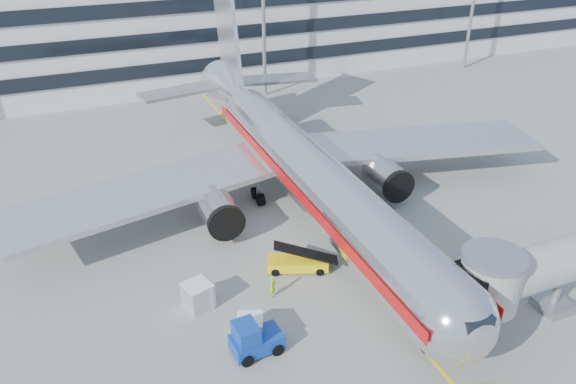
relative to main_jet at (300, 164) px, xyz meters
name	(u,v)px	position (x,y,z in m)	size (l,w,h in m)	color
ground	(362,279)	(0.00, -11.72, -4.23)	(180.00, 180.00, 0.00)	gray
lead_in_line	(307,215)	(0.00, -1.72, -4.23)	(0.25, 70.00, 0.01)	yellow
main_jet	(300,164)	(0.00, 0.00, 0.00)	(50.95, 48.70, 16.06)	silver
terminal	(178,20)	(0.00, 46.23, 3.57)	(150.00, 24.25, 15.60)	silver
belt_loader	(297,262)	(-4.01, -8.75, -3.58)	(4.93, 3.27, 2.32)	yellow
baggage_tug	(253,340)	(-9.98, -15.63, -3.19)	(3.31, 2.25, 2.39)	#0D3699
cargo_container_left	(198,295)	(-12.06, -10.02, -3.29)	(2.21, 2.21, 1.89)	silver
cargo_container_right	(199,295)	(-11.96, -9.91, -3.36)	(1.68, 1.68, 1.73)	silver
cargo_container_front	(250,329)	(-9.79, -14.47, -3.36)	(2.13, 2.13, 1.75)	silver
ramp_worker	(273,286)	(-6.89, -11.01, -3.35)	(0.64, 0.42, 1.77)	#96E918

